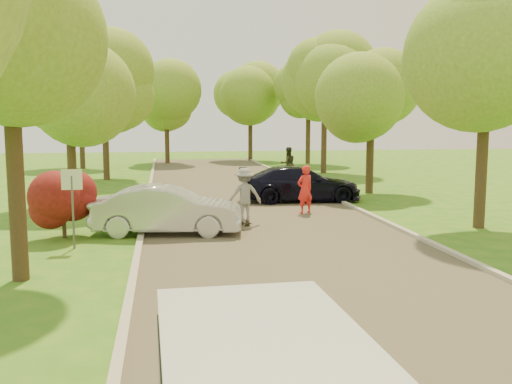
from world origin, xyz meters
TOP-DOWN VIEW (x-y plane):
  - ground at (0.00, 0.00)m, footprint 100.00×100.00m
  - road at (0.00, 8.00)m, footprint 8.00×60.00m
  - curb_left at (-4.05, 8.00)m, footprint 0.18×60.00m
  - curb_right at (4.05, 8.00)m, footprint 0.18×60.00m
  - street_sign at (-5.80, 4.00)m, footprint 0.55×0.06m
  - red_shrub at (-6.30, 5.50)m, footprint 1.70×1.70m
  - tree_l_mida at (-6.30, 1.00)m, footprint 4.71×4.60m
  - tree_l_midb at (-6.81, 12.00)m, footprint 4.30×4.20m
  - tree_l_far at (-6.39, 22.00)m, footprint 4.92×4.80m
  - tree_r_mida at (7.02, 5.00)m, footprint 5.13×5.00m
  - tree_r_midb at (6.60, 14.00)m, footprint 4.51×4.40m
  - tree_r_far at (7.23, 24.00)m, footprint 5.33×5.20m
  - tree_bg_a at (-8.78, 30.00)m, footprint 5.12×5.00m
  - tree_bg_b at (8.22, 32.00)m, footprint 5.12×5.00m
  - tree_bg_c at (-2.79, 34.00)m, footprint 4.92×4.80m
  - tree_bg_d at (4.22, 36.00)m, footprint 5.12×5.00m
  - silver_sedan at (-3.25, 5.59)m, footprint 4.72×2.19m
  - dark_sedan at (2.46, 11.75)m, footprint 5.24×2.30m
  - longboard at (-0.69, 6.75)m, footprint 0.35×0.94m
  - skateboarder at (-0.69, 6.75)m, footprint 1.22×0.79m
  - person_striped at (1.86, 8.60)m, footprint 0.78×0.66m
  - person_olive at (3.75, 20.10)m, footprint 1.04×0.87m

SIDE VIEW (x-z plane):
  - ground at x=0.00m, z-range 0.00..0.00m
  - road at x=0.00m, z-range 0.00..0.01m
  - curb_left at x=-4.05m, z-range 0.00..0.12m
  - curb_right at x=4.05m, z-range 0.00..0.12m
  - longboard at x=-0.69m, z-range 0.05..0.15m
  - dark_sedan at x=2.46m, z-range 0.00..1.50m
  - silver_sedan at x=-3.25m, z-range 0.00..1.50m
  - person_striped at x=1.86m, z-range 0.00..1.82m
  - person_olive at x=3.75m, z-range 0.00..1.91m
  - skateboarder at x=-0.69m, z-range 0.12..1.91m
  - red_shrub at x=-6.30m, z-range 0.12..2.07m
  - street_sign at x=-5.80m, z-range 0.48..2.65m
  - tree_l_midb at x=-6.81m, z-range 1.28..7.89m
  - tree_r_midb at x=6.60m, z-range 1.38..8.38m
  - tree_bg_c at x=-2.79m, z-range 1.35..8.69m
  - tree_l_mida at x=-6.30m, z-range 1.48..8.87m
  - tree_bg_a at x=-8.78m, z-range 1.45..9.18m
  - tree_bg_d at x=4.22m, z-range 1.45..9.18m
  - tree_l_far at x=-6.39m, z-range 1.57..9.36m
  - tree_r_mida at x=7.02m, z-range 1.56..9.51m
  - tree_bg_b at x=8.22m, z-range 1.56..9.51m
  - tree_r_far at x=7.23m, z-range 1.66..10.00m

